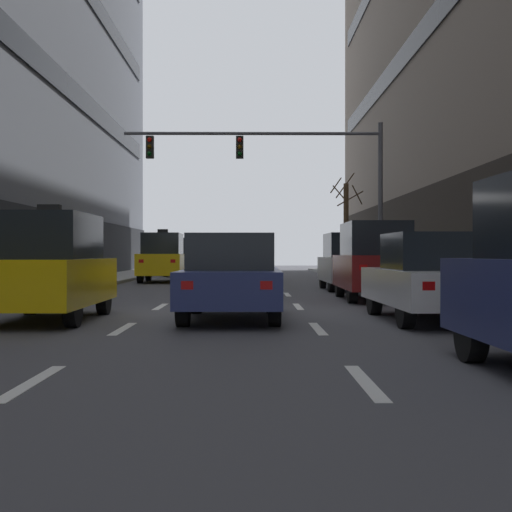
% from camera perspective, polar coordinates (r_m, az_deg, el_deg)
% --- Properties ---
extents(ground_plane, '(120.00, 120.00, 0.00)m').
position_cam_1_polar(ground_plane, '(15.11, -2.42, -4.72)').
color(ground_plane, '#424247').
extents(lane_stripe_l1_s2, '(0.16, 2.00, 0.01)m').
position_cam_1_polar(lane_stripe_l1_s2, '(7.49, -17.77, -9.76)').
color(lane_stripe_l1_s2, silver).
rests_on(lane_stripe_l1_s2, ground).
extents(lane_stripe_l1_s3, '(0.16, 2.00, 0.01)m').
position_cam_1_polar(lane_stripe_l1_s3, '(12.31, -10.78, -5.83)').
color(lane_stripe_l1_s3, silver).
rests_on(lane_stripe_l1_s3, ground).
extents(lane_stripe_l1_s4, '(0.16, 2.00, 0.01)m').
position_cam_1_polar(lane_stripe_l1_s4, '(17.23, -7.79, -4.10)').
color(lane_stripe_l1_s4, silver).
rests_on(lane_stripe_l1_s4, ground).
extents(lane_stripe_l1_s5, '(0.16, 2.00, 0.01)m').
position_cam_1_polar(lane_stripe_l1_s5, '(22.19, -6.14, -3.14)').
color(lane_stripe_l1_s5, silver).
rests_on(lane_stripe_l1_s5, ground).
extents(lane_stripe_l1_s6, '(0.16, 2.00, 0.01)m').
position_cam_1_polar(lane_stripe_l1_s6, '(27.16, -5.09, -2.52)').
color(lane_stripe_l1_s6, silver).
rests_on(lane_stripe_l1_s6, ground).
extents(lane_stripe_l1_s7, '(0.16, 2.00, 0.01)m').
position_cam_1_polar(lane_stripe_l1_s7, '(32.14, -4.36, -2.10)').
color(lane_stripe_l1_s7, silver).
rests_on(lane_stripe_l1_s7, ground).
extents(lane_stripe_l1_s8, '(0.16, 2.00, 0.01)m').
position_cam_1_polar(lane_stripe_l1_s8, '(37.13, -3.84, -1.79)').
color(lane_stripe_l1_s8, silver).
rests_on(lane_stripe_l1_s8, ground).
extents(lane_stripe_l1_s9, '(0.16, 2.00, 0.01)m').
position_cam_1_polar(lane_stripe_l1_s9, '(42.12, -3.43, -1.55)').
color(lane_stripe_l1_s9, silver).
rests_on(lane_stripe_l1_s9, ground).
extents(lane_stripe_l1_s10, '(0.16, 2.00, 0.01)m').
position_cam_1_polar(lane_stripe_l1_s10, '(47.11, -3.11, -1.37)').
color(lane_stripe_l1_s10, silver).
rests_on(lane_stripe_l1_s10, ground).
extents(lane_stripe_l2_s2, '(0.16, 2.00, 0.01)m').
position_cam_1_polar(lane_stripe_l2_s2, '(7.25, 8.88, -10.08)').
color(lane_stripe_l2_s2, silver).
rests_on(lane_stripe_l2_s2, ground).
extents(lane_stripe_l2_s3, '(0.16, 2.00, 0.01)m').
position_cam_1_polar(lane_stripe_l2_s3, '(12.17, 5.05, -5.90)').
color(lane_stripe_l2_s3, silver).
rests_on(lane_stripe_l2_s3, ground).
extents(lane_stripe_l2_s4, '(0.16, 2.00, 0.01)m').
position_cam_1_polar(lane_stripe_l2_s4, '(17.13, 3.44, -4.13)').
color(lane_stripe_l2_s4, silver).
rests_on(lane_stripe_l2_s4, ground).
extents(lane_stripe_l2_s5, '(0.16, 2.00, 0.01)m').
position_cam_1_polar(lane_stripe_l2_s5, '(22.11, 2.57, -3.15)').
color(lane_stripe_l2_s5, silver).
rests_on(lane_stripe_l2_s5, ground).
extents(lane_stripe_l2_s6, '(0.16, 2.00, 0.01)m').
position_cam_1_polar(lane_stripe_l2_s6, '(27.10, 2.01, -2.53)').
color(lane_stripe_l2_s6, silver).
rests_on(lane_stripe_l2_s6, ground).
extents(lane_stripe_l2_s7, '(0.16, 2.00, 0.01)m').
position_cam_1_polar(lane_stripe_l2_s7, '(32.09, 1.63, -2.10)').
color(lane_stripe_l2_s7, silver).
rests_on(lane_stripe_l2_s7, ground).
extents(lane_stripe_l2_s8, '(0.16, 2.00, 0.01)m').
position_cam_1_polar(lane_stripe_l2_s8, '(37.08, 1.35, -1.79)').
color(lane_stripe_l2_s8, silver).
rests_on(lane_stripe_l2_s8, ground).
extents(lane_stripe_l2_s9, '(0.16, 2.00, 0.01)m').
position_cam_1_polar(lane_stripe_l2_s9, '(42.08, 1.14, -1.55)').
color(lane_stripe_l2_s9, silver).
rests_on(lane_stripe_l2_s9, ground).
extents(lane_stripe_l2_s10, '(0.16, 2.00, 0.01)m').
position_cam_1_polar(lane_stripe_l2_s10, '(47.08, 0.97, -1.37)').
color(lane_stripe_l2_s10, silver).
rests_on(lane_stripe_l2_s10, ground).
extents(car_driving_0, '(1.96, 4.52, 2.17)m').
position_cam_1_polar(car_driving_0, '(40.66, -6.05, -0.10)').
color(car_driving_0, black).
rests_on(car_driving_0, ground).
extents(taxi_driving_1, '(1.86, 4.38, 2.29)m').
position_cam_1_polar(taxi_driving_1, '(33.98, -1.27, -0.20)').
color(taxi_driving_1, black).
rests_on(taxi_driving_1, ground).
extents(taxi_driving_2, '(1.80, 4.28, 2.24)m').
position_cam_1_polar(taxi_driving_2, '(14.11, -16.48, -0.89)').
color(taxi_driving_2, black).
rests_on(taxi_driving_2, ground).
extents(car_driving_3, '(1.91, 4.49, 1.68)m').
position_cam_1_polar(car_driving_3, '(13.72, -2.01, -1.77)').
color(car_driving_3, black).
rests_on(car_driving_3, ground).
extents(taxi_driving_4, '(1.90, 4.21, 1.72)m').
position_cam_1_polar(taxi_driving_4, '(26.43, -1.44, -0.94)').
color(taxi_driving_4, black).
rests_on(taxi_driving_4, ground).
extents(taxi_driving_5, '(2.00, 4.61, 2.40)m').
position_cam_1_polar(taxi_driving_5, '(32.13, -7.60, -0.14)').
color(taxi_driving_5, black).
rests_on(taxi_driving_5, ground).
extents(car_parked_1, '(1.97, 4.53, 1.69)m').
position_cam_1_polar(car_parked_1, '(13.80, 14.10, -1.74)').
color(car_parked_1, black).
rests_on(car_parked_1, ground).
extents(car_parked_2, '(1.91, 4.49, 2.17)m').
position_cam_1_polar(car_parked_2, '(19.78, 9.65, -0.43)').
color(car_parked_2, black).
rests_on(car_parked_2, ground).
extents(car_parked_3, '(1.78, 4.17, 2.01)m').
position_cam_1_polar(car_parked_3, '(25.00, 7.53, -0.48)').
color(car_parked_3, black).
rests_on(car_parked_3, ground).
extents(traffic_signal_0, '(9.77, 0.35, 6.11)m').
position_cam_1_polar(traffic_signal_0, '(26.64, 2.65, 7.30)').
color(traffic_signal_0, '#4C4C51').
rests_on(traffic_signal_0, sidewalk_right).
extents(street_tree_0, '(2.09, 2.13, 6.02)m').
position_cam_1_polar(street_tree_0, '(42.03, 7.35, 2.50)').
color(street_tree_0, '#4C3823').
rests_on(street_tree_0, sidewalk_right).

